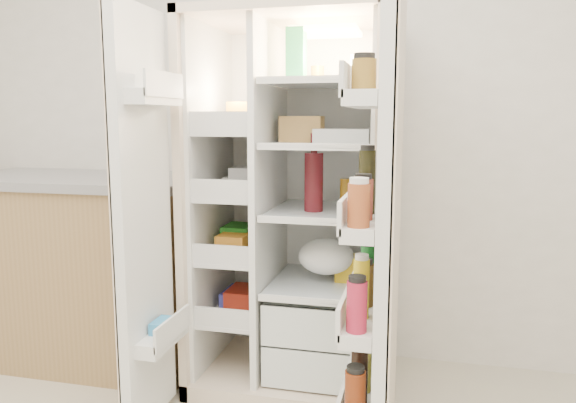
# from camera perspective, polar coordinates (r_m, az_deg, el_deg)

# --- Properties ---
(wall_back) EXTENTS (4.00, 0.02, 2.70)m
(wall_back) POSITION_cam_1_polar(r_m,az_deg,el_deg) (3.02, 1.77, 9.24)
(wall_back) COLOR white
(wall_back) RESTS_ON floor
(refrigerator) EXTENTS (0.92, 0.70, 1.80)m
(refrigerator) POSITION_cam_1_polar(r_m,az_deg,el_deg) (2.73, 1.07, -3.46)
(refrigerator) COLOR beige
(refrigerator) RESTS_ON floor
(freezer_door) EXTENTS (0.15, 0.40, 1.72)m
(freezer_door) POSITION_cam_1_polar(r_m,az_deg,el_deg) (2.32, -14.84, -2.21)
(freezer_door) COLOR white
(freezer_door) RESTS_ON floor
(fridge_door) EXTENTS (0.17, 0.58, 1.72)m
(fridge_door) POSITION_cam_1_polar(r_m,az_deg,el_deg) (1.96, 9.91, -4.63)
(fridge_door) COLOR white
(fridge_door) RESTS_ON floor
(kitchen_counter) EXTENTS (1.40, 0.74, 1.01)m
(kitchen_counter) POSITION_cam_1_polar(r_m,az_deg,el_deg) (3.25, -20.56, -6.34)
(kitchen_counter) COLOR #937449
(kitchen_counter) RESTS_ON floor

